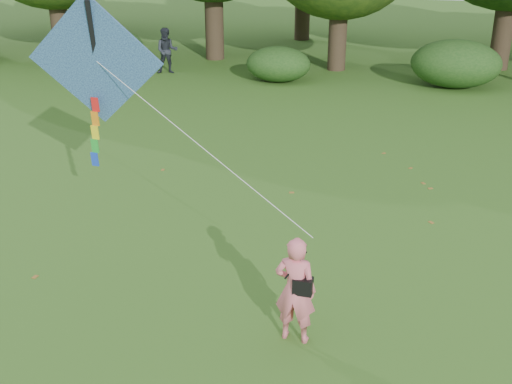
# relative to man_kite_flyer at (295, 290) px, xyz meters

# --- Properties ---
(ground) EXTENTS (100.00, 100.00, 0.00)m
(ground) POSITION_rel_man_kite_flyer_xyz_m (-0.19, 0.18, -0.89)
(ground) COLOR #265114
(ground) RESTS_ON ground
(man_kite_flyer) EXTENTS (0.68, 0.47, 1.78)m
(man_kite_flyer) POSITION_rel_man_kite_flyer_xyz_m (0.00, 0.00, 0.00)
(man_kite_flyer) COLOR #DF6975
(man_kite_flyer) RESTS_ON ground
(bystander_left) EXTENTS (1.14, 1.01, 1.95)m
(bystander_left) POSITION_rel_man_kite_flyer_xyz_m (-9.19, 17.59, 0.08)
(bystander_left) COLOR #23272F
(bystander_left) RESTS_ON ground
(crossbody_bag) EXTENTS (0.43, 0.20, 0.71)m
(crossbody_bag) POSITION_rel_man_kite_flyer_xyz_m (0.12, -0.03, 0.12)
(crossbody_bag) COLOR black
(crossbody_bag) RESTS_ON ground
(flying_kite) EXTENTS (5.34, 2.07, 3.24)m
(flying_kite) POSITION_rel_man_kite_flyer_xyz_m (-3.88, 1.60, 2.96)
(flying_kite) COLOR #2850B0
(flying_kite) RESTS_ON ground
(shrub_band) EXTENTS (39.15, 3.22, 1.88)m
(shrub_band) POSITION_rel_man_kite_flyer_xyz_m (-0.91, 17.79, -0.03)
(shrub_band) COLOR #264919
(shrub_band) RESTS_ON ground
(fallen_leaves) EXTENTS (9.32, 12.26, 0.01)m
(fallen_leaves) POSITION_rel_man_kite_flyer_xyz_m (0.32, 5.52, -0.88)
(fallen_leaves) COLOR brown
(fallen_leaves) RESTS_ON ground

